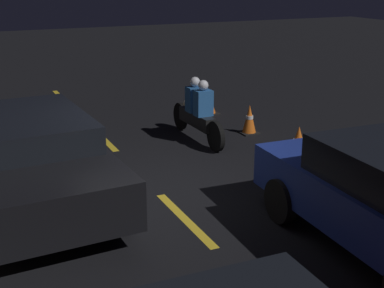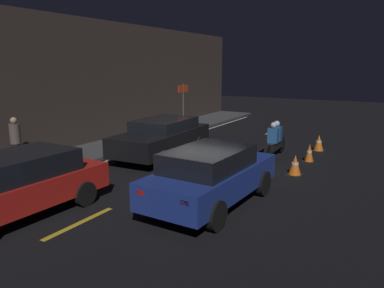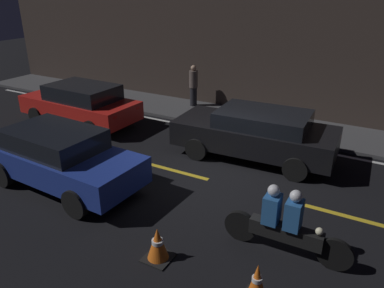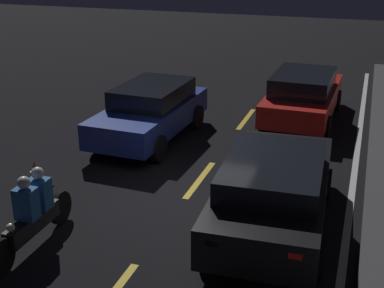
# 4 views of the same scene
# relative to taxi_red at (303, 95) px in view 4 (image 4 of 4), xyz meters

# --- Properties ---
(ground_plane) EXTENTS (56.00, 56.00, 0.00)m
(ground_plane) POSITION_rel_taxi_red_xyz_m (5.94, -1.56, -0.77)
(ground_plane) COLOR black
(lane_dash_a) EXTENTS (2.00, 0.14, 0.01)m
(lane_dash_a) POSITION_rel_taxi_red_xyz_m (-4.06, -1.56, -0.77)
(lane_dash_a) COLOR gold
(lane_dash_a) RESTS_ON ground
(lane_dash_b) EXTENTS (2.00, 0.14, 0.01)m
(lane_dash_b) POSITION_rel_taxi_red_xyz_m (0.44, -1.56, -0.77)
(lane_dash_b) COLOR gold
(lane_dash_b) RESTS_ON ground
(lane_dash_c) EXTENTS (2.00, 0.14, 0.01)m
(lane_dash_c) POSITION_rel_taxi_red_xyz_m (4.94, -1.56, -0.77)
(lane_dash_c) COLOR gold
(lane_dash_c) RESTS_ON ground
(lane_solid_kerb) EXTENTS (25.20, 0.14, 0.01)m
(lane_solid_kerb) POSITION_rel_taxi_red_xyz_m (5.94, 1.69, -0.77)
(lane_solid_kerb) COLOR silver
(lane_solid_kerb) RESTS_ON ground
(taxi_red) EXTENTS (4.43, 2.01, 1.45)m
(taxi_red) POSITION_rel_taxi_red_xyz_m (0.00, 0.00, 0.00)
(taxi_red) COLOR red
(taxi_red) RESTS_ON ground
(sedan_blue) EXTENTS (4.26, 1.99, 1.47)m
(sedan_blue) POSITION_rel_taxi_red_xyz_m (2.88, -3.59, 0.02)
(sedan_blue) COLOR navy
(sedan_blue) RESTS_ON ground
(van_black) EXTENTS (4.64, 2.16, 1.43)m
(van_black) POSITION_rel_taxi_red_xyz_m (6.49, 0.33, 0.01)
(van_black) COLOR black
(van_black) RESTS_ON ground
(motorcycle) EXTENTS (2.41, 0.37, 1.39)m
(motorcycle) POSITION_rel_taxi_red_xyz_m (8.43, -3.44, -0.12)
(motorcycle) COLOR black
(motorcycle) RESTS_ON ground
(traffic_cone_near) EXTENTS (0.52, 0.52, 0.66)m
(traffic_cone_near) POSITION_rel_taxi_red_xyz_m (6.51, -4.73, -0.45)
(traffic_cone_near) COLOR black
(traffic_cone_near) RESTS_ON ground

